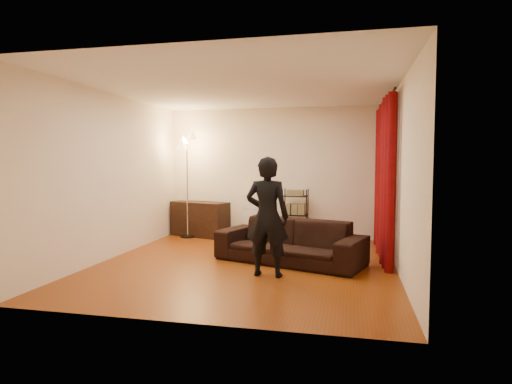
% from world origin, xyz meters
% --- Properties ---
extents(floor, '(5.00, 5.00, 0.00)m').
position_xyz_m(floor, '(0.00, 0.00, 0.00)').
color(floor, maroon).
rests_on(floor, ground).
extents(ceiling, '(5.00, 5.00, 0.00)m').
position_xyz_m(ceiling, '(0.00, 0.00, 2.70)').
color(ceiling, white).
rests_on(ceiling, ground).
extents(wall_back, '(5.00, 0.00, 5.00)m').
position_xyz_m(wall_back, '(0.00, 2.50, 1.35)').
color(wall_back, '#FAE9CE').
rests_on(wall_back, ground).
extents(wall_front, '(5.00, 0.00, 5.00)m').
position_xyz_m(wall_front, '(0.00, -2.50, 1.35)').
color(wall_front, '#FAE9CE').
rests_on(wall_front, ground).
extents(wall_left, '(0.00, 5.00, 5.00)m').
position_xyz_m(wall_left, '(-2.25, 0.00, 1.35)').
color(wall_left, '#FAE9CE').
rests_on(wall_left, ground).
extents(wall_right, '(0.00, 5.00, 5.00)m').
position_xyz_m(wall_right, '(2.25, 0.00, 1.35)').
color(wall_right, '#FAE9CE').
rests_on(wall_right, ground).
extents(curtain_rod, '(0.04, 2.65, 0.04)m').
position_xyz_m(curtain_rod, '(2.15, 1.12, 2.58)').
color(curtain_rod, black).
rests_on(curtain_rod, wall_right).
extents(curtain, '(0.22, 2.65, 2.55)m').
position_xyz_m(curtain, '(2.13, 1.12, 1.28)').
color(curtain, '#6C0604').
rests_on(curtain, ground).
extents(sofa, '(2.46, 1.58, 0.67)m').
position_xyz_m(sofa, '(0.65, 0.25, 0.34)').
color(sofa, black).
rests_on(sofa, ground).
extents(person, '(0.62, 0.42, 1.65)m').
position_xyz_m(person, '(0.46, -0.61, 0.83)').
color(person, black).
rests_on(person, ground).
extents(media_cabinet, '(1.34, 0.84, 0.73)m').
position_xyz_m(media_cabinet, '(-1.55, 2.23, 0.37)').
color(media_cabinet, black).
rests_on(media_cabinet, ground).
extents(storage_boxes, '(0.42, 0.37, 0.92)m').
position_xyz_m(storage_boxes, '(-0.41, 2.30, 0.46)').
color(storage_boxes, silver).
rests_on(storage_boxes, ground).
extents(wire_shelf, '(0.55, 0.45, 1.04)m').
position_xyz_m(wire_shelf, '(0.50, 2.15, 0.52)').
color(wire_shelf, black).
rests_on(wire_shelf, ground).
extents(floor_lamp, '(0.44, 0.44, 2.16)m').
position_xyz_m(floor_lamp, '(-1.76, 2.04, 1.08)').
color(floor_lamp, silver).
rests_on(floor_lamp, ground).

